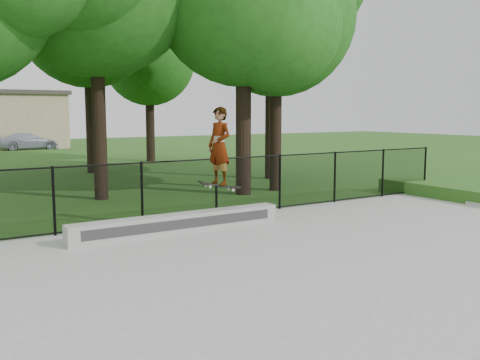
{
  "coord_description": "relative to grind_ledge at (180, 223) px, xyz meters",
  "views": [
    {
      "loc": [
        -6.65,
        -5.75,
        2.69
      ],
      "look_at": [
        -0.36,
        4.2,
        1.2
      ],
      "focal_mm": 40.0,
      "sensor_mm": 36.0,
      "label": 1
    }
  ],
  "objects": [
    {
      "name": "ground",
      "position": [
        1.62,
        -4.7,
        -0.27
      ],
      "size": [
        100.0,
        100.0,
        0.0
      ],
      "primitive_type": "plane",
      "color": "#2F5818",
      "rests_on": "ground"
    },
    {
      "name": "concrete_slab",
      "position": [
        1.62,
        -4.7,
        -0.24
      ],
      "size": [
        14.0,
        12.0,
        0.06
      ],
      "primitive_type": "cube",
      "color": "gray",
      "rests_on": "ground"
    },
    {
      "name": "grind_ledge",
      "position": [
        0.0,
        0.0,
        0.0
      ],
      "size": [
        4.94,
        0.4,
        0.42
      ],
      "primitive_type": "cube",
      "color": "#9F9F9B",
      "rests_on": "concrete_slab"
    },
    {
      "name": "car_c",
      "position": [
        2.69,
        30.81,
        0.36
      ],
      "size": [
        4.1,
        2.02,
        1.26
      ],
      "primitive_type": "imported",
      "rotation": [
        0.0,
        0.0,
        1.64
      ],
      "color": "#A3A5B8",
      "rests_on": "ground"
    },
    {
      "name": "skater_airborne",
      "position": [
        1.01,
        -0.01,
        1.64
      ],
      "size": [
        0.83,
        0.72,
        1.92
      ],
      "color": "black",
      "rests_on": "ground"
    },
    {
      "name": "chainlink_fence",
      "position": [
        1.62,
        1.2,
        0.54
      ],
      "size": [
        16.06,
        0.06,
        1.5
      ],
      "color": "black",
      "rests_on": "concrete_slab"
    },
    {
      "name": "tree_row",
      "position": [
        1.88,
        8.35,
        6.34
      ],
      "size": [
        21.01,
        18.38,
        10.8
      ],
      "color": "black",
      "rests_on": "ground"
    }
  ]
}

